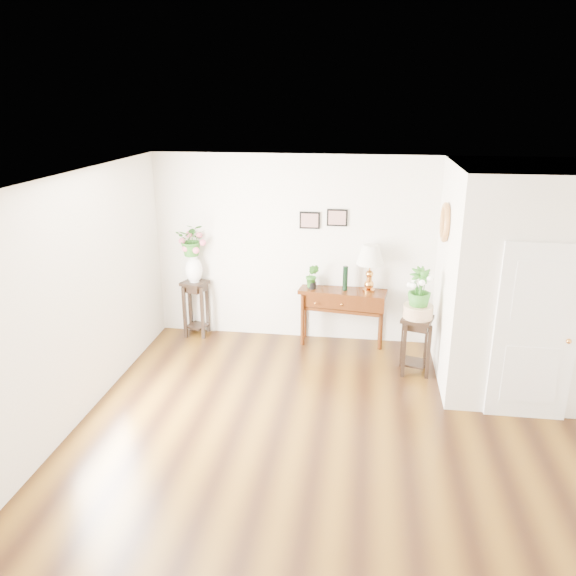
% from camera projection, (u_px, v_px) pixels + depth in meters
% --- Properties ---
extents(floor, '(6.00, 5.50, 0.02)m').
position_uv_depth(floor, '(340.00, 439.00, 6.15)').
color(floor, '#5B3B10').
rests_on(floor, ground).
extents(ceiling, '(6.00, 5.50, 0.02)m').
position_uv_depth(ceiling, '(349.00, 182.00, 5.25)').
color(ceiling, white).
rests_on(ceiling, ground).
extents(wall_back, '(6.00, 0.02, 2.80)m').
position_uv_depth(wall_back, '(353.00, 251.00, 8.27)').
color(wall_back, silver).
rests_on(wall_back, ground).
extents(wall_front, '(6.00, 0.02, 2.80)m').
position_uv_depth(wall_front, '(321.00, 505.00, 3.12)').
color(wall_front, silver).
rests_on(wall_front, ground).
extents(wall_left, '(0.02, 5.50, 2.80)m').
position_uv_depth(wall_left, '(68.00, 306.00, 6.10)').
color(wall_left, silver).
rests_on(wall_left, ground).
extents(partition, '(1.80, 1.95, 2.80)m').
position_uv_depth(partition, '(518.00, 277.00, 7.08)').
color(partition, silver).
rests_on(partition, floor).
extents(door, '(0.90, 0.05, 2.10)m').
position_uv_depth(door, '(535.00, 334.00, 6.25)').
color(door, white).
rests_on(door, floor).
extents(art_print_left, '(0.30, 0.02, 0.25)m').
position_uv_depth(art_print_left, '(310.00, 220.00, 8.20)').
color(art_print_left, black).
rests_on(art_print_left, wall_back).
extents(art_print_right, '(0.30, 0.02, 0.25)m').
position_uv_depth(art_print_right, '(337.00, 218.00, 8.13)').
color(art_print_right, black).
rests_on(art_print_right, wall_back).
extents(wall_ornament, '(0.07, 0.51, 0.51)m').
position_uv_depth(wall_ornament, '(445.00, 222.00, 7.11)').
color(wall_ornament, '#C87739').
rests_on(wall_ornament, partition).
extents(console_table, '(1.32, 0.59, 0.85)m').
position_uv_depth(console_table, '(342.00, 317.00, 8.44)').
color(console_table, '#381206').
rests_on(console_table, floor).
extents(table_lamp, '(0.42, 0.42, 0.71)m').
position_uv_depth(table_lamp, '(370.00, 268.00, 8.13)').
color(table_lamp, '#C07A31').
rests_on(table_lamp, console_table).
extents(green_vase, '(0.10, 0.10, 0.36)m').
position_uv_depth(green_vase, '(345.00, 279.00, 8.24)').
color(green_vase, black).
rests_on(green_vase, console_table).
extents(potted_plant, '(0.23, 0.20, 0.36)m').
position_uv_depth(potted_plant, '(312.00, 277.00, 8.30)').
color(potted_plant, '#28691E').
rests_on(potted_plant, console_table).
extents(plant_stand_a, '(0.44, 0.44, 0.88)m').
position_uv_depth(plant_stand_a, '(196.00, 308.00, 8.74)').
color(plant_stand_a, black).
rests_on(plant_stand_a, floor).
extents(porcelain_vase, '(0.30, 0.30, 0.46)m').
position_uv_depth(porcelain_vase, '(194.00, 267.00, 8.52)').
color(porcelain_vase, white).
rests_on(porcelain_vase, plant_stand_a).
extents(lily_arrangement, '(0.49, 0.44, 0.50)m').
position_uv_depth(lily_arrangement, '(192.00, 240.00, 8.38)').
color(lily_arrangement, '#28691E').
rests_on(lily_arrangement, porcelain_vase).
extents(plant_stand_b, '(0.47, 0.47, 0.80)m').
position_uv_depth(plant_stand_b, '(415.00, 345.00, 7.53)').
color(plant_stand_b, black).
rests_on(plant_stand_b, floor).
extents(ceramic_bowl, '(0.40, 0.40, 0.17)m').
position_uv_depth(ceramic_bowl, '(418.00, 312.00, 7.38)').
color(ceramic_bowl, beige).
rests_on(ceramic_bowl, plant_stand_b).
extents(narcissus, '(0.39, 0.39, 0.56)m').
position_uv_depth(narcissus, '(420.00, 289.00, 7.27)').
color(narcissus, '#28691E').
rests_on(narcissus, ceramic_bowl).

